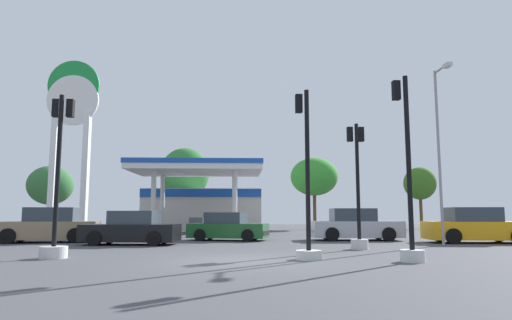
# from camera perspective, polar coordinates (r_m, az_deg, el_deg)

# --- Properties ---
(ground_plane) EXTENTS (90.00, 90.00, 0.00)m
(ground_plane) POSITION_cam_1_polar(r_m,az_deg,el_deg) (12.96, -2.01, -12.82)
(ground_plane) COLOR #47474C
(ground_plane) RESTS_ON ground
(gas_station) EXTENTS (9.05, 11.84, 4.73)m
(gas_station) POSITION_cam_1_polar(r_m,az_deg,el_deg) (34.98, -6.90, -5.62)
(gas_station) COLOR beige
(gas_station) RESTS_ON ground
(station_pole_sign) EXTENTS (3.60, 0.56, 12.20)m
(station_pole_sign) POSITION_cam_1_polar(r_m,az_deg,el_deg) (33.80, -22.63, 4.37)
(station_pole_sign) COLOR white
(station_pole_sign) RESTS_ON ground
(car_0) EXTENTS (4.72, 2.42, 1.63)m
(car_0) POSITION_cam_1_polar(r_m,az_deg,el_deg) (23.12, 26.41, -7.70)
(car_0) COLOR black
(car_0) RESTS_ON ground
(car_1) EXTENTS (4.81, 2.66, 1.63)m
(car_1) POSITION_cam_1_polar(r_m,az_deg,el_deg) (23.32, -25.17, -7.75)
(car_1) COLOR black
(car_1) RESTS_ON ground
(car_2) EXTENTS (4.21, 2.60, 1.41)m
(car_2) POSITION_cam_1_polar(r_m,az_deg,el_deg) (22.72, -3.65, -8.69)
(car_2) COLOR black
(car_2) RESTS_ON ground
(car_3) EXTENTS (4.55, 2.18, 1.61)m
(car_3) POSITION_cam_1_polar(r_m,az_deg,el_deg) (23.38, 12.67, -8.26)
(car_3) COLOR black
(car_3) RESTS_ON ground
(car_4) EXTENTS (4.23, 2.18, 1.46)m
(car_4) POSITION_cam_1_polar(r_m,az_deg,el_deg) (20.28, -15.71, -8.58)
(car_4) COLOR black
(car_4) RESTS_ON ground
(traffic_signal_0) EXTENTS (0.65, 0.68, 4.81)m
(traffic_signal_0) POSITION_cam_1_polar(r_m,az_deg,el_deg) (17.42, 13.00, -5.33)
(traffic_signal_0) COLOR silver
(traffic_signal_0) RESTS_ON ground
(traffic_signal_1) EXTENTS (0.67, 0.69, 5.32)m
(traffic_signal_1) POSITION_cam_1_polar(r_m,az_deg,el_deg) (13.28, 19.09, -5.14)
(traffic_signal_1) COLOR silver
(traffic_signal_1) RESTS_ON ground
(traffic_signal_2) EXTENTS (0.76, 0.76, 5.10)m
(traffic_signal_2) POSITION_cam_1_polar(r_m,az_deg,el_deg) (13.31, 6.60, -6.02)
(traffic_signal_2) COLOR silver
(traffic_signal_2) RESTS_ON ground
(traffic_signal_3) EXTENTS (0.81, 0.81, 5.04)m
(traffic_signal_3) POSITION_cam_1_polar(r_m,az_deg,el_deg) (14.89, -24.30, -5.50)
(traffic_signal_3) COLOR silver
(traffic_signal_3) RESTS_ON ground
(tree_0) EXTENTS (4.04, 4.04, 5.73)m
(tree_0) POSITION_cam_1_polar(r_m,az_deg,el_deg) (44.77, -24.94, -2.98)
(tree_0) COLOR brown
(tree_0) RESTS_ON ground
(tree_1) EXTENTS (4.33, 4.33, 7.16)m
(tree_1) POSITION_cam_1_polar(r_m,az_deg,el_deg) (39.77, -9.14, -1.71)
(tree_1) COLOR brown
(tree_1) RESTS_ON ground
(tree_2) EXTENTS (4.20, 4.20, 6.33)m
(tree_2) POSITION_cam_1_polar(r_m,az_deg,el_deg) (39.86, 7.49, -2.16)
(tree_2) COLOR brown
(tree_2) RESTS_ON ground
(tree_3) EXTENTS (2.91, 2.91, 5.61)m
(tree_3) POSITION_cam_1_polar(r_m,az_deg,el_deg) (43.39, 20.33, -2.87)
(tree_3) COLOR brown
(tree_3) RESTS_ON ground
(corner_streetlamp) EXTENTS (0.24, 1.48, 7.70)m
(corner_streetlamp) POSITION_cam_1_polar(r_m,az_deg,el_deg) (20.91, 22.62, 2.51)
(corner_streetlamp) COLOR gray
(corner_streetlamp) RESTS_ON ground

